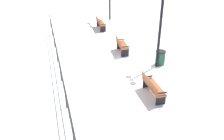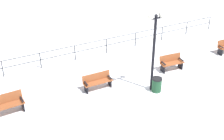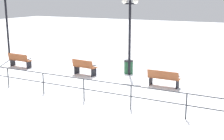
{
  "view_description": "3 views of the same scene",
  "coord_description": "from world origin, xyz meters",
  "views": [
    {
      "loc": [
        -4.04,
        -9.79,
        5.61
      ],
      "look_at": [
        -1.43,
        -0.74,
        0.6
      ],
      "focal_mm": 38.13,
      "sensor_mm": 36.0,
      "label": 1
    },
    {
      "loc": [
        12.51,
        -8.06,
        8.98
      ],
      "look_at": [
        -0.83,
        -1.09,
        0.45
      ],
      "focal_mm": 50.7,
      "sensor_mm": 36.0,
      "label": 2
    },
    {
      "loc": [
        -13.92,
        -6.6,
        4.25
      ],
      "look_at": [
        -1.61,
        -0.25,
        0.92
      ],
      "focal_mm": 49.13,
      "sensor_mm": 36.0,
      "label": 3
    }
  ],
  "objects": [
    {
      "name": "ground_plane",
      "position": [
        0.0,
        0.0,
        0.0
      ],
      "size": [
        80.0,
        80.0,
        0.0
      ],
      "primitive_type": "plane",
      "color": "white",
      "rests_on": "ground"
    },
    {
      "name": "bench_nearest",
      "position": [
        -0.18,
        -6.89,
        0.49
      ],
      "size": [
        0.64,
        1.61,
        0.94
      ],
      "rotation": [
        0.0,
        0.0,
        0.04
      ],
      "color": "brown",
      "rests_on": "ground"
    },
    {
      "name": "bench_second",
      "position": [
        -0.15,
        -2.29,
        0.44
      ],
      "size": [
        0.52,
        1.55,
        0.83
      ],
      "rotation": [
        0.0,
        0.0,
        -0.01
      ],
      "color": "brown",
      "rests_on": "ground"
    },
    {
      "name": "bench_third",
      "position": [
        0.01,
        2.3,
        0.47
      ],
      "size": [
        0.66,
        1.41,
        0.89
      ],
      "rotation": [
        0.0,
        0.0,
        -0.09
      ],
      "color": "brown",
      "rests_on": "ground"
    },
    {
      "name": "lamppost_middle",
      "position": [
        1.21,
        0.13,
        2.98
      ],
      "size": [
        0.31,
        0.93,
        4.18
      ],
      "color": "black",
      "rests_on": "ground"
    },
    {
      "name": "waterfront_railing",
      "position": [
        -3.67,
        0.0,
        0.66
      ],
      "size": [
        0.05,
        17.09,
        0.97
      ],
      "color": "#26282D",
      "rests_on": "ground"
    },
    {
      "name": "trash_bin",
      "position": [
        1.47,
        0.28,
        0.38
      ],
      "size": [
        0.52,
        0.52,
        0.76
      ],
      "color": "#1E4C2D",
      "rests_on": "ground"
    }
  ]
}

